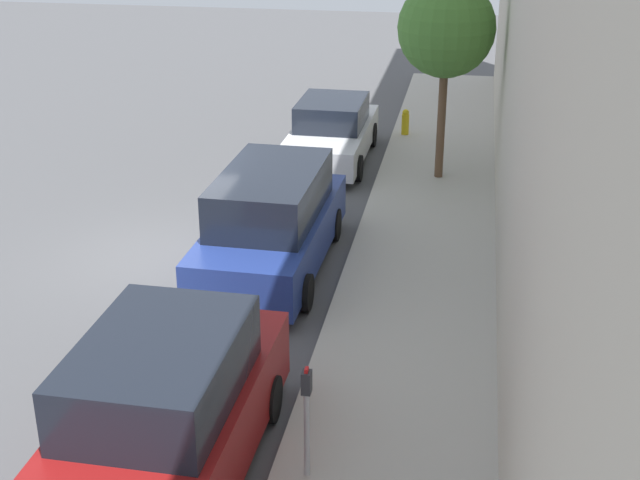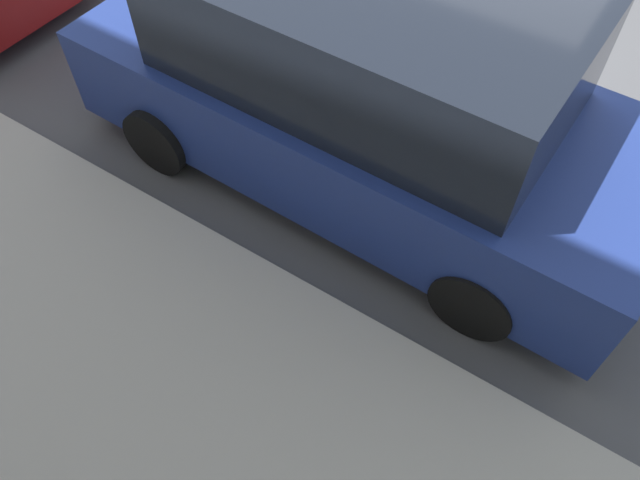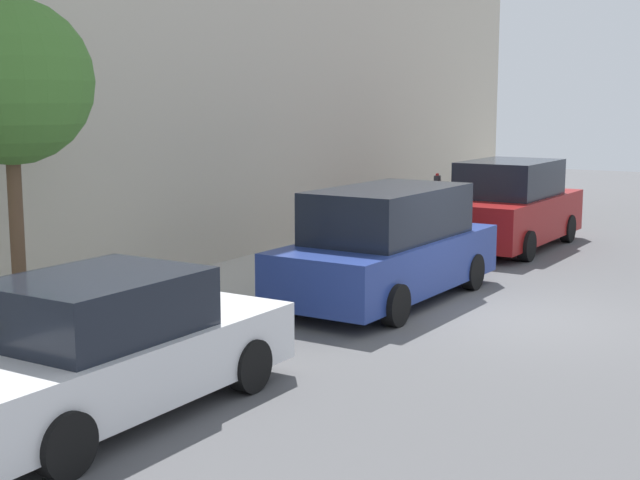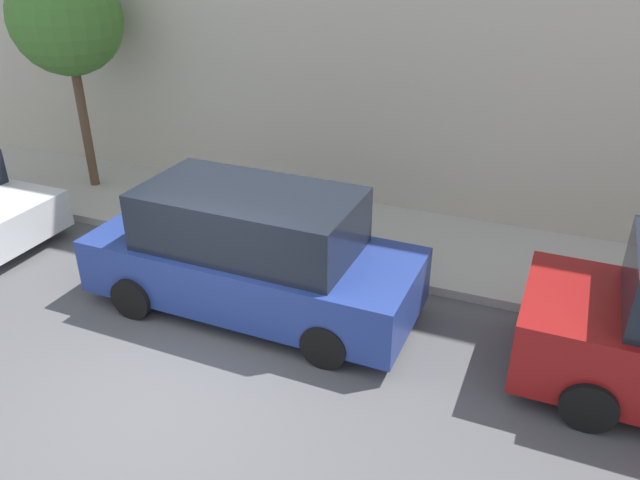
{
  "view_description": "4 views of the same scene",
  "coord_description": "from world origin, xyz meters",
  "px_view_note": "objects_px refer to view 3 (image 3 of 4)",
  "views": [
    {
      "loc": [
        5.63,
        -14.67,
        7.01
      ],
      "look_at": [
        3.2,
        -0.91,
        1.0
      ],
      "focal_mm": 50.0,
      "sensor_mm": 36.0,
      "label": 1
    },
    {
      "loc": [
        5.63,
        1.78,
        4.22
      ],
      "look_at": [
        3.63,
        0.48,
        1.0
      ],
      "focal_mm": 35.0,
      "sensor_mm": 36.0,
      "label": 2
    },
    {
      "loc": [
        -4.53,
        13.03,
        3.35
      ],
      "look_at": [
        3.21,
        0.4,
        1.0
      ],
      "focal_mm": 50.0,
      "sensor_mm": 36.0,
      "label": 3
    },
    {
      "loc": [
        -4.88,
        -4.02,
        5.27
      ],
      "look_at": [
        2.78,
        -0.9,
        1.0
      ],
      "focal_mm": 35.0,
      "sensor_mm": 36.0,
      "label": 4
    }
  ],
  "objects_px": {
    "parked_minivan_second": "(388,246)",
    "parked_sedan_third": "(105,349)",
    "parked_suv_nearest": "(509,207)",
    "street_tree": "(9,83)",
    "parking_meter_near": "(437,198)"
  },
  "relations": [
    {
      "from": "parked_suv_nearest",
      "to": "parked_sedan_third",
      "type": "relative_size",
      "value": 1.07
    },
    {
      "from": "parked_sedan_third",
      "to": "parking_meter_near",
      "type": "height_order",
      "value": "parking_meter_near"
    },
    {
      "from": "parked_suv_nearest",
      "to": "parked_minivan_second",
      "type": "distance_m",
      "value": 6.22
    },
    {
      "from": "parked_sedan_third",
      "to": "street_tree",
      "type": "bearing_deg",
      "value": -23.63
    },
    {
      "from": "parked_minivan_second",
      "to": "parking_meter_near",
      "type": "xyz_separation_m",
      "value": [
        1.79,
        -5.98,
        0.14
      ]
    },
    {
      "from": "parked_sedan_third",
      "to": "street_tree",
      "type": "xyz_separation_m",
      "value": [
        2.74,
        -1.2,
        2.83
      ]
    },
    {
      "from": "parked_sedan_third",
      "to": "parked_minivan_second",
      "type": "bearing_deg",
      "value": -90.26
    },
    {
      "from": "parked_minivan_second",
      "to": "parking_meter_near",
      "type": "relative_size",
      "value": 3.32
    },
    {
      "from": "parked_suv_nearest",
      "to": "parked_minivan_second",
      "type": "height_order",
      "value": "parked_suv_nearest"
    },
    {
      "from": "parked_minivan_second",
      "to": "parked_sedan_third",
      "type": "bearing_deg",
      "value": 89.74
    },
    {
      "from": "parked_suv_nearest",
      "to": "parked_minivan_second",
      "type": "xyz_separation_m",
      "value": [
        -0.11,
        6.22,
        -0.01
      ]
    },
    {
      "from": "parked_suv_nearest",
      "to": "parked_sedan_third",
      "type": "height_order",
      "value": "parked_suv_nearest"
    },
    {
      "from": "parked_minivan_second",
      "to": "street_tree",
      "type": "relative_size",
      "value": 1.1
    },
    {
      "from": "street_tree",
      "to": "parked_sedan_third",
      "type": "bearing_deg",
      "value": 156.37
    },
    {
      "from": "parked_sedan_third",
      "to": "parked_suv_nearest",
      "type": "bearing_deg",
      "value": -89.62
    }
  ]
}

